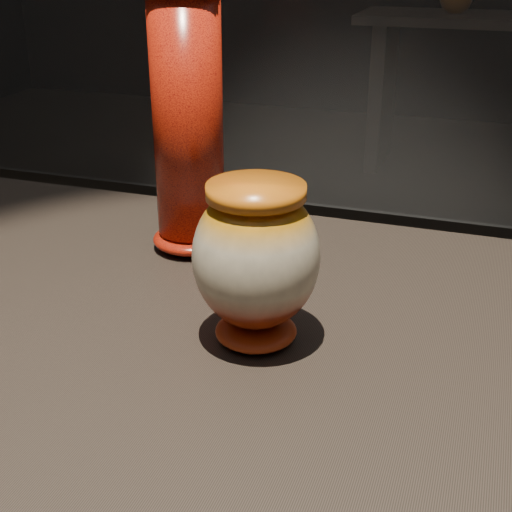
{
  "coord_description": "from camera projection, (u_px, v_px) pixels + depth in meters",
  "views": [
    {
      "loc": [
        0.15,
        -0.64,
        1.31
      ],
      "look_at": [
        -0.07,
        0.01,
        1.0
      ],
      "focal_mm": 50.0,
      "sensor_mm": 36.0,
      "label": 1
    }
  ],
  "objects": [
    {
      "name": "main_vase",
      "position": [
        256.0,
        259.0,
        0.75
      ],
      "size": [
        0.16,
        0.16,
        0.18
      ],
      "rotation": [
        0.0,
        0.0,
        0.23
      ],
      "color": "maroon",
      "rests_on": "display_plinth"
    },
    {
      "name": "tall_vase",
      "position": [
        188.0,
        129.0,
        0.96
      ],
      "size": [
        0.15,
        0.15,
        0.36
      ],
      "rotation": [
        0.0,
        0.0,
        -0.38
      ],
      "color": "red",
      "rests_on": "display_plinth"
    }
  ]
}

